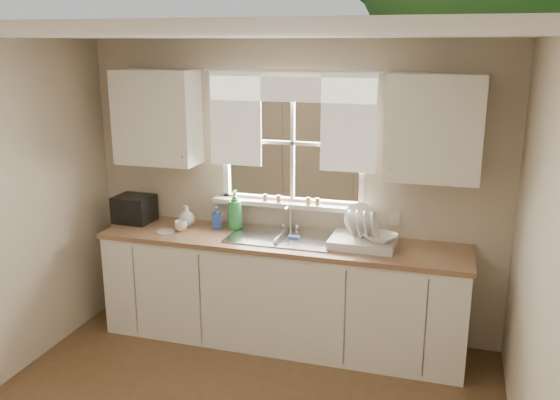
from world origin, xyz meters
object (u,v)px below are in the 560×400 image
(dish_rack, at_px, (363,238))
(black_appliance, at_px, (134,209))
(cup, at_px, (181,226))
(soap_bottle_a, at_px, (235,210))

(dish_rack, relative_size, black_appliance, 1.60)
(cup, bearing_deg, dish_rack, -22.12)
(black_appliance, bearing_deg, soap_bottle_a, 5.59)
(dish_rack, height_order, soap_bottle_a, soap_bottle_a)
(cup, relative_size, black_appliance, 0.34)
(cup, bearing_deg, soap_bottle_a, -0.96)
(dish_rack, distance_m, cup, 1.55)
(soap_bottle_a, relative_size, black_appliance, 1.06)
(dish_rack, relative_size, cup, 4.69)
(cup, bearing_deg, black_appliance, 141.79)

